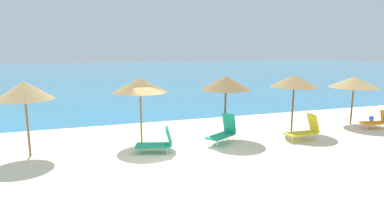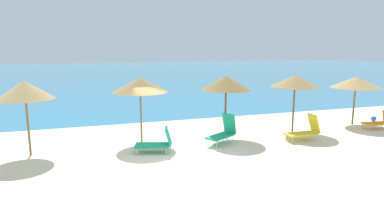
{
  "view_description": "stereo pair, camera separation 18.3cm",
  "coord_description": "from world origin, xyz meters",
  "px_view_note": "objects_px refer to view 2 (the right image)",
  "views": [
    {
      "loc": [
        -3.17,
        -11.75,
        4.05
      ],
      "look_at": [
        1.3,
        1.41,
        1.49
      ],
      "focal_mm": 30.33,
      "sensor_mm": 36.0,
      "label": 1
    },
    {
      "loc": [
        -2.99,
        -11.81,
        4.05
      ],
      "look_at": [
        1.3,
        1.41,
        1.49
      ],
      "focal_mm": 30.33,
      "sensor_mm": 36.0,
      "label": 2
    }
  ],
  "objects_px": {
    "beach_umbrella_4": "(295,81)",
    "lounge_chair_3": "(305,130)",
    "lounge_chair_2": "(223,132)",
    "lounge_chair_0": "(379,122)",
    "beach_ball": "(374,119)",
    "lounge_chair_1": "(157,142)",
    "beach_umbrella_5": "(356,82)",
    "beach_umbrella_3": "(226,83)",
    "beach_umbrella_1": "(25,90)",
    "beach_umbrella_2": "(140,85)"
  },
  "relations": [
    {
      "from": "beach_umbrella_4",
      "to": "lounge_chair_3",
      "type": "bearing_deg",
      "value": -104.91
    },
    {
      "from": "lounge_chair_2",
      "to": "lounge_chair_3",
      "type": "relative_size",
      "value": 1.03
    },
    {
      "from": "lounge_chair_0",
      "to": "beach_ball",
      "type": "height_order",
      "value": "lounge_chair_0"
    },
    {
      "from": "lounge_chair_1",
      "to": "lounge_chair_2",
      "type": "height_order",
      "value": "lounge_chair_2"
    },
    {
      "from": "beach_umbrella_4",
      "to": "lounge_chair_3",
      "type": "xyz_separation_m",
      "value": [
        -0.41,
        -1.52,
        -2.04
      ]
    },
    {
      "from": "lounge_chair_0",
      "to": "lounge_chair_3",
      "type": "distance_m",
      "value": 4.98
    },
    {
      "from": "lounge_chair_1",
      "to": "lounge_chair_3",
      "type": "bearing_deg",
      "value": -76.22
    },
    {
      "from": "beach_ball",
      "to": "lounge_chair_0",
      "type": "bearing_deg",
      "value": -129.9
    },
    {
      "from": "lounge_chair_1",
      "to": "lounge_chair_2",
      "type": "relative_size",
      "value": 1.0
    },
    {
      "from": "beach_umbrella_5",
      "to": "beach_ball",
      "type": "distance_m",
      "value": 2.8
    },
    {
      "from": "beach_umbrella_3",
      "to": "lounge_chair_1",
      "type": "height_order",
      "value": "beach_umbrella_3"
    },
    {
      "from": "beach_umbrella_1",
      "to": "lounge_chair_0",
      "type": "xyz_separation_m",
      "value": [
        16.3,
        -0.92,
        -2.15
      ]
    },
    {
      "from": "beach_umbrella_4",
      "to": "lounge_chair_3",
      "type": "height_order",
      "value": "beach_umbrella_4"
    },
    {
      "from": "lounge_chair_3",
      "to": "lounge_chair_1",
      "type": "bearing_deg",
      "value": 87.26
    },
    {
      "from": "beach_umbrella_1",
      "to": "beach_umbrella_5",
      "type": "bearing_deg",
      "value": 1.07
    },
    {
      "from": "beach_umbrella_4",
      "to": "beach_umbrella_1",
      "type": "bearing_deg",
      "value": 179.97
    },
    {
      "from": "lounge_chair_0",
      "to": "lounge_chair_2",
      "type": "xyz_separation_m",
      "value": [
        -8.6,
        0.1,
        0.14
      ]
    },
    {
      "from": "lounge_chair_0",
      "to": "lounge_chair_2",
      "type": "relative_size",
      "value": 0.94
    },
    {
      "from": "beach_umbrella_4",
      "to": "beach_umbrella_2",
      "type": "bearing_deg",
      "value": 177.09
    },
    {
      "from": "beach_umbrella_2",
      "to": "beach_umbrella_3",
      "type": "height_order",
      "value": "beach_umbrella_3"
    },
    {
      "from": "beach_umbrella_3",
      "to": "beach_ball",
      "type": "distance_m",
      "value": 9.72
    },
    {
      "from": "beach_umbrella_3",
      "to": "beach_ball",
      "type": "relative_size",
      "value": 9.98
    },
    {
      "from": "beach_umbrella_2",
      "to": "lounge_chair_0",
      "type": "height_order",
      "value": "beach_umbrella_2"
    },
    {
      "from": "beach_umbrella_1",
      "to": "lounge_chair_1",
      "type": "xyz_separation_m",
      "value": [
        4.72,
        -1.19,
        -2.11
      ]
    },
    {
      "from": "beach_umbrella_2",
      "to": "lounge_chair_3",
      "type": "bearing_deg",
      "value": -15.16
    },
    {
      "from": "beach_umbrella_2",
      "to": "beach_umbrella_5",
      "type": "relative_size",
      "value": 1.1
    },
    {
      "from": "beach_umbrella_5",
      "to": "lounge_chair_1",
      "type": "height_order",
      "value": "beach_umbrella_5"
    },
    {
      "from": "beach_umbrella_5",
      "to": "beach_ball",
      "type": "relative_size",
      "value": 9.05
    },
    {
      "from": "beach_umbrella_1",
      "to": "beach_ball",
      "type": "height_order",
      "value": "beach_umbrella_1"
    },
    {
      "from": "beach_umbrella_1",
      "to": "beach_umbrella_5",
      "type": "height_order",
      "value": "beach_umbrella_1"
    },
    {
      "from": "beach_ball",
      "to": "beach_umbrella_4",
      "type": "bearing_deg",
      "value": -174.26
    },
    {
      "from": "beach_umbrella_1",
      "to": "lounge_chair_0",
      "type": "distance_m",
      "value": 16.47
    },
    {
      "from": "lounge_chair_0",
      "to": "lounge_chair_3",
      "type": "height_order",
      "value": "lounge_chair_3"
    },
    {
      "from": "beach_umbrella_2",
      "to": "lounge_chair_2",
      "type": "relative_size",
      "value": 1.81
    },
    {
      "from": "lounge_chair_1",
      "to": "beach_ball",
      "type": "distance_m",
      "value": 12.95
    },
    {
      "from": "beach_umbrella_3",
      "to": "beach_umbrella_2",
      "type": "bearing_deg",
      "value": 174.36
    },
    {
      "from": "lounge_chair_1",
      "to": "lounge_chair_0",
      "type": "bearing_deg",
      "value": -71.95
    },
    {
      "from": "beach_umbrella_1",
      "to": "beach_umbrella_4",
      "type": "distance_m",
      "value": 11.77
    },
    {
      "from": "lounge_chair_0",
      "to": "lounge_chair_1",
      "type": "xyz_separation_m",
      "value": [
        -11.58,
        -0.26,
        0.03
      ]
    },
    {
      "from": "beach_umbrella_3",
      "to": "beach_umbrella_5",
      "type": "height_order",
      "value": "beach_umbrella_3"
    },
    {
      "from": "beach_umbrella_3",
      "to": "lounge_chair_1",
      "type": "distance_m",
      "value": 4.19
    },
    {
      "from": "beach_umbrella_1",
      "to": "beach_ball",
      "type": "relative_size",
      "value": 10.07
    },
    {
      "from": "beach_umbrella_4",
      "to": "lounge_chair_2",
      "type": "relative_size",
      "value": 1.78
    },
    {
      "from": "beach_umbrella_5",
      "to": "lounge_chair_3",
      "type": "height_order",
      "value": "beach_umbrella_5"
    },
    {
      "from": "beach_umbrella_2",
      "to": "beach_umbrella_5",
      "type": "bearing_deg",
      "value": -0.38
    },
    {
      "from": "beach_umbrella_5",
      "to": "beach_ball",
      "type": "bearing_deg",
      "value": 8.97
    },
    {
      "from": "beach_umbrella_5",
      "to": "lounge_chair_2",
      "type": "bearing_deg",
      "value": -172.12
    },
    {
      "from": "beach_umbrella_3",
      "to": "beach_umbrella_5",
      "type": "relative_size",
      "value": 1.1
    },
    {
      "from": "lounge_chair_1",
      "to": "beach_ball",
      "type": "relative_size",
      "value": 5.49
    },
    {
      "from": "beach_umbrella_3",
      "to": "beach_umbrella_1",
      "type": "bearing_deg",
      "value": 179.97
    }
  ]
}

